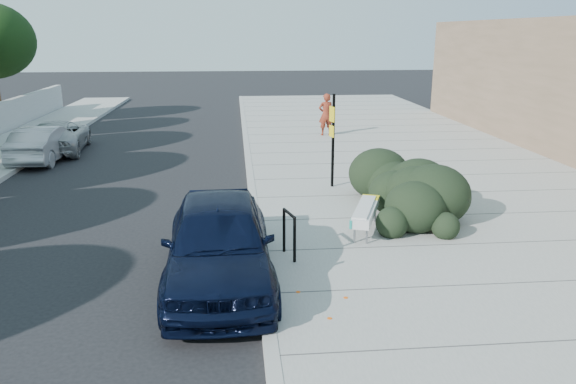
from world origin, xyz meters
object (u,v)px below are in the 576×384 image
(bike_rack, at_px, (289,230))
(pedestrian, at_px, (326,114))
(wagon_silver, at_px, (44,143))
(sedan_navy, at_px, (219,241))
(bench, at_px, (366,212))
(suv_silver, at_px, (58,136))
(sign_post, at_px, (333,135))

(bike_rack, height_order, pedestrian, pedestrian)
(wagon_silver, bearing_deg, sedan_navy, 123.02)
(bench, xyz_separation_m, sedan_navy, (-3.30, -2.16, 0.21))
(wagon_silver, relative_size, suv_silver, 0.89)
(suv_silver, distance_m, pedestrian, 11.26)
(bench, xyz_separation_m, wagon_silver, (-10.00, 9.08, 0.02))
(pedestrian, bearing_deg, sign_post, 76.94)
(sign_post, xyz_separation_m, pedestrian, (1.20, 8.64, -0.63))
(bench, relative_size, suv_silver, 0.45)
(bench, bearing_deg, sign_post, 111.95)
(bench, xyz_separation_m, suv_silver, (-10.00, 10.77, -0.01))
(bench, relative_size, pedestrian, 1.09)
(wagon_silver, relative_size, pedestrian, 2.15)
(bike_rack, bearing_deg, sedan_navy, -165.18)
(bench, height_order, bike_rack, bike_rack)
(bike_rack, bearing_deg, sign_post, 56.04)
(pedestrian, bearing_deg, sedan_navy, 68.31)
(sign_post, relative_size, wagon_silver, 0.69)
(bench, bearing_deg, bike_rack, -124.30)
(bench, distance_m, bike_rack, 2.33)
(wagon_silver, bearing_deg, bike_rack, 130.07)
(suv_silver, bearing_deg, sign_post, 140.21)
(sign_post, height_order, wagon_silver, sign_post)
(bike_rack, distance_m, wagon_silver, 13.20)
(bench, distance_m, wagon_silver, 13.50)
(bike_rack, height_order, wagon_silver, wagon_silver)
(bike_rack, xyz_separation_m, sedan_navy, (-1.40, -0.81, 0.11))
(bike_rack, xyz_separation_m, pedestrian, (3.00, 13.98, 0.35))
(sign_post, bearing_deg, bench, -104.07)
(bike_rack, bearing_deg, suv_silver, 108.39)
(bike_rack, relative_size, wagon_silver, 0.24)
(sedan_navy, height_order, pedestrian, pedestrian)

